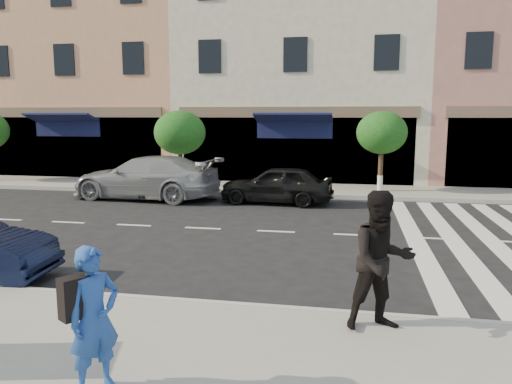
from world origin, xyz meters
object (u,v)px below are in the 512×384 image
object	(u,v)px
car_far_left	(146,177)
walker	(382,261)
car_far_mid	(277,185)
photographer	(94,319)

from	to	relation	value
car_far_left	walker	bearing A→B (deg)	42.43
car_far_mid	car_far_left	bearing A→B (deg)	-87.09
photographer	car_far_left	world-z (taller)	photographer
photographer	car_far_left	size ratio (longest dim) A/B	0.29
photographer	car_far_left	distance (m)	13.26
photographer	car_far_mid	xyz separation A→B (m)	(0.09, 12.34, -0.28)
car_far_left	photographer	bearing A→B (deg)	26.19
walker	car_far_left	distance (m)	12.86
photographer	walker	distance (m)	3.72
walker	car_far_left	size ratio (longest dim) A/B	0.35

